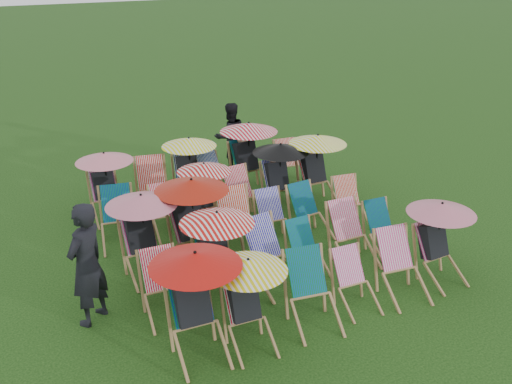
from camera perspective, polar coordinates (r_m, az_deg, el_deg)
name	(u,v)px	position (r m, az deg, el deg)	size (l,w,h in m)	color
ground	(255,248)	(10.02, -0.05, -5.65)	(100.00, 100.00, 0.00)	black
deckchair_0	(196,303)	(7.32, -5.99, -11.00)	(1.18, 1.23, 1.40)	#A1794B
deckchair_1	(248,302)	(7.48, -0.78, -10.97)	(1.02, 1.07, 1.22)	#A1794B
deckchair_2	(313,293)	(7.96, 5.74, -10.00)	(0.79, 1.00, 0.99)	#A1794B
deckchair_3	(356,282)	(8.44, 9.98, -8.85)	(0.58, 0.78, 0.82)	#A1794B
deckchair_4	(403,267)	(8.81, 14.47, -7.25)	(0.74, 0.95, 0.96)	#A1794B
deckchair_5	(440,241)	(9.31, 17.94, -4.68)	(1.06, 1.11, 1.25)	#A1794B
deckchair_6	(164,288)	(8.21, -9.19, -9.41)	(0.65, 0.87, 0.91)	#A1794B
deckchair_7	(217,254)	(8.45, -3.92, -6.19)	(1.11, 1.17, 1.32)	#A1794B
deckchair_8	(272,256)	(8.77, 1.62, -6.39)	(0.80, 1.02, 1.02)	#A1794B
deckchair_9	(307,249)	(9.18, 5.16, -5.75)	(0.55, 0.76, 0.82)	#A1794B
deckchair_10	(353,235)	(9.54, 9.72, -4.28)	(0.67, 0.92, 0.98)	#A1794B
deckchair_11	(385,229)	(10.00, 12.75, -3.63)	(0.60, 0.80, 0.84)	#A1794B
deckchair_12	(143,235)	(9.13, -11.22, -4.21)	(1.12, 1.17, 1.33)	#A1794B
deckchair_13	(194,221)	(9.34, -6.26, -2.87)	(1.21, 1.29, 1.43)	#A1794B
deckchair_14	(239,223)	(9.75, -1.74, -3.13)	(0.78, 1.01, 1.03)	#A1794B
deckchair_15	(275,218)	(10.10, 1.88, -2.63)	(0.62, 0.83, 0.87)	#A1794B
deckchair_16	(310,212)	(10.31, 5.47, -2.05)	(0.67, 0.88, 0.91)	#A1794B
deckchair_17	(351,203)	(10.85, 9.51, -1.09)	(0.68, 0.86, 0.86)	#A1794B
deckchair_18	(118,219)	(10.24, -13.62, -2.62)	(0.81, 1.00, 0.97)	#A1794B
deckchair_19	(168,213)	(10.38, -8.76, -2.10)	(0.64, 0.86, 0.89)	#A1794B
deckchair_20	(205,194)	(10.63, -5.17, -0.20)	(1.01, 1.05, 1.20)	#A1794B
deckchair_21	(244,196)	(10.87, -1.16, -0.40)	(0.72, 0.94, 0.96)	#A1794B
deckchair_22	(280,176)	(11.27, 2.43, 1.63)	(1.11, 1.17, 1.31)	#A1794B
deckchair_23	(317,168)	(11.63, 6.16, 2.43)	(1.17, 1.22, 1.39)	#A1794B
deckchair_24	(106,185)	(11.23, -14.80, 0.68)	(1.08, 1.13, 1.29)	#A1794B
deckchair_25	(153,187)	(11.39, -10.27, 0.51)	(0.85, 1.05, 1.02)	#A1794B
deckchair_26	(189,169)	(11.69, -6.72, 2.32)	(1.11, 1.18, 1.32)	#A1794B
deckchair_27	(216,178)	(11.86, -3.98, 1.46)	(0.74, 0.92, 0.90)	#A1794B
deckchair_28	(249,156)	(12.16, -0.68, 3.67)	(1.23, 1.28, 1.45)	#A1794B
deckchair_29	(291,163)	(12.64, 3.50, 2.90)	(0.71, 0.91, 0.91)	#A1794B
person_left	(87,264)	(8.10, -16.57, -6.96)	(0.66, 0.43, 1.80)	black
person_rear	(230,137)	(13.32, -2.60, 5.56)	(0.78, 0.60, 1.60)	black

